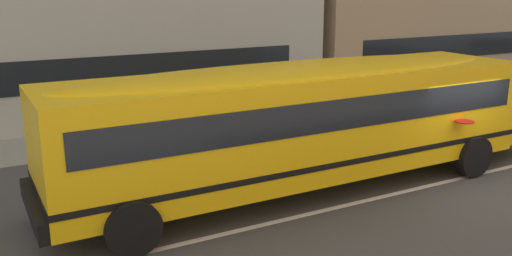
# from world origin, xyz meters

# --- Properties ---
(ground_plane) EXTENTS (400.00, 400.00, 0.00)m
(ground_plane) POSITION_xyz_m (0.00, 0.00, 0.00)
(ground_plane) COLOR #424244
(sidewalk_far) EXTENTS (120.00, 3.00, 0.01)m
(sidewalk_far) POSITION_xyz_m (0.00, 8.03, 0.01)
(sidewalk_far) COLOR gray
(sidewalk_far) RESTS_ON ground_plane
(lane_centreline) EXTENTS (110.00, 0.16, 0.01)m
(lane_centreline) POSITION_xyz_m (0.00, 0.00, 0.00)
(lane_centreline) COLOR silver
(lane_centreline) RESTS_ON ground_plane
(school_bus) EXTENTS (13.73, 3.26, 3.07)m
(school_bus) POSITION_xyz_m (-3.65, 1.32, 1.82)
(school_bus) COLOR yellow
(school_bus) RESTS_ON ground_plane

